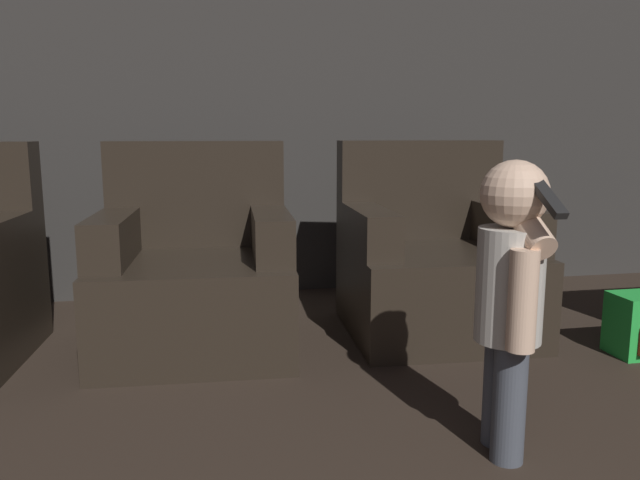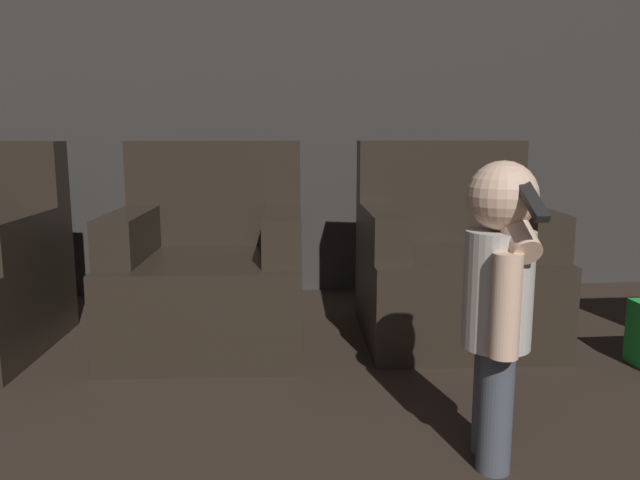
% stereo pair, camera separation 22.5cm
% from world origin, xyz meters
% --- Properties ---
extents(wall_back, '(8.40, 0.05, 2.60)m').
position_xyz_m(wall_back, '(0.00, 4.50, 1.30)').
color(wall_back, '#33302D').
rests_on(wall_back, ground_plane).
extents(armchair_middle, '(0.88, 0.85, 0.92)m').
position_xyz_m(armchair_middle, '(-0.10, 3.57, 0.32)').
color(armchair_middle, black).
rests_on(armchair_middle, ground_plane).
extents(armchair_right, '(0.87, 0.84, 0.92)m').
position_xyz_m(armchair_right, '(1.03, 3.57, 0.32)').
color(armchair_right, black).
rests_on(armchair_right, ground_plane).
extents(person_toddler, '(0.19, 0.34, 0.88)m').
position_xyz_m(person_toddler, '(0.79, 2.39, 0.52)').
color(person_toddler, '#474C56').
rests_on(person_toddler, ground_plane).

